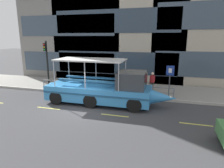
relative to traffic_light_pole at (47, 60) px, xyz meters
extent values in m
plane|color=#3D3D3F|center=(5.23, -3.69, -2.81)|extent=(120.00, 120.00, 0.00)
cube|color=gray|center=(5.23, 1.91, -2.72)|extent=(32.00, 4.80, 0.18)
cube|color=#B2ADA3|center=(5.23, -0.58, -2.72)|extent=(32.00, 0.18, 0.18)
cube|color=#DBD64C|center=(2.83, -4.40, -2.80)|extent=(1.80, 0.12, 0.01)
cube|color=#DBD64C|center=(7.63, -4.40, -2.80)|extent=(1.80, 0.12, 0.01)
cube|color=#DBD64C|center=(12.43, -4.40, -2.80)|extent=(1.80, 0.12, 0.01)
cube|color=#3D4C5B|center=(-0.52, 4.68, -0.77)|extent=(11.38, 0.06, 2.24)
cube|color=#3D4C5B|center=(-0.52, 4.68, 3.29)|extent=(11.38, 0.06, 2.24)
cube|color=#2D3D4C|center=(5.13, 4.68, -0.65)|extent=(13.24, 0.06, 2.37)
cube|color=#2D3D4C|center=(5.13, 4.68, 3.65)|extent=(13.24, 0.06, 2.37)
cube|color=#3D4C5B|center=(14.53, 4.68, -0.54)|extent=(10.19, 0.06, 2.49)
cube|color=#3D4C5B|center=(14.53, 4.68, 3.99)|extent=(10.19, 0.06, 2.49)
cylinder|color=gray|center=(5.46, -0.24, -1.83)|extent=(11.64, 0.07, 0.07)
cylinder|color=gray|center=(5.46, -0.24, -2.23)|extent=(11.64, 0.06, 0.06)
cylinder|color=gray|center=(-0.35, -0.24, -2.23)|extent=(0.09, 0.09, 0.79)
cylinder|color=gray|center=(1.31, -0.24, -2.23)|extent=(0.09, 0.09, 0.79)
cylinder|color=gray|center=(2.97, -0.24, -2.23)|extent=(0.09, 0.09, 0.79)
cylinder|color=gray|center=(4.63, -0.24, -2.23)|extent=(0.09, 0.09, 0.79)
cylinder|color=gray|center=(6.30, -0.24, -2.23)|extent=(0.09, 0.09, 0.79)
cylinder|color=gray|center=(7.96, -0.24, -2.23)|extent=(0.09, 0.09, 0.79)
cylinder|color=gray|center=(9.62, -0.24, -2.23)|extent=(0.09, 0.09, 0.79)
cylinder|color=gray|center=(11.28, -0.24, -2.23)|extent=(0.09, 0.09, 0.79)
cylinder|color=black|center=(0.00, 0.06, -0.45)|extent=(0.16, 0.16, 4.35)
cube|color=black|center=(0.00, -0.14, 1.17)|extent=(0.24, 0.20, 0.72)
sphere|color=red|center=(0.00, -0.25, 1.39)|extent=(0.14, 0.14, 0.14)
sphere|color=gold|center=(0.00, -0.25, 1.17)|extent=(0.14, 0.14, 0.14)
sphere|color=green|center=(0.00, -0.25, 0.95)|extent=(0.14, 0.14, 0.14)
cylinder|color=#4C4F54|center=(10.91, 0.06, -1.38)|extent=(0.08, 0.08, 2.49)
cube|color=navy|center=(10.91, 0.01, -0.48)|extent=(0.60, 0.04, 0.76)
cube|color=white|center=(10.91, -0.01, -0.48)|extent=(0.24, 0.01, 0.36)
cube|color=#388CD1|center=(5.83, -2.36, -1.99)|extent=(7.71, 2.51, 1.08)
cone|color=#388CD1|center=(10.55, -2.36, -1.99)|extent=(1.73, 1.02, 1.02)
cylinder|color=#388CD1|center=(1.98, -2.36, -1.99)|extent=(0.39, 1.02, 1.02)
cube|color=navy|center=(5.83, -3.63, -1.86)|extent=(7.71, 0.04, 0.12)
sphere|color=white|center=(10.98, -2.36, -1.94)|extent=(0.22, 0.22, 0.22)
cube|color=#33383D|center=(8.34, -2.36, -0.87)|extent=(1.93, 2.11, 1.16)
cube|color=silver|center=(5.25, -2.36, 0.44)|extent=(5.01, 2.31, 0.10)
cylinder|color=#B2B2B7|center=(7.64, -1.26, -0.53)|extent=(0.07, 0.07, 1.85)
cylinder|color=#B2B2B7|center=(7.64, -3.46, -0.53)|extent=(0.07, 0.07, 1.85)
cylinder|color=#B2B2B7|center=(5.25, -1.26, -0.53)|extent=(0.07, 0.07, 1.85)
cylinder|color=#B2B2B7|center=(5.25, -3.46, -0.53)|extent=(0.07, 0.07, 1.85)
cylinder|color=#B2B2B7|center=(2.87, -1.26, -0.53)|extent=(0.07, 0.07, 1.85)
cylinder|color=#B2B2B7|center=(2.87, -3.46, -0.53)|extent=(0.07, 0.07, 1.85)
cube|color=navy|center=(5.25, -1.76, -1.00)|extent=(4.61, 0.28, 0.12)
cube|color=navy|center=(5.25, -2.96, -1.00)|extent=(4.61, 0.28, 0.12)
cylinder|color=black|center=(8.72, -1.21, -2.31)|extent=(1.00, 0.28, 1.00)
cylinder|color=black|center=(8.72, -3.51, -2.31)|extent=(1.00, 0.28, 1.00)
cylinder|color=black|center=(5.64, -1.21, -2.31)|extent=(1.00, 0.28, 1.00)
cylinder|color=black|center=(5.64, -3.51, -2.31)|extent=(1.00, 0.28, 1.00)
cylinder|color=black|center=(2.94, -1.21, -2.31)|extent=(1.00, 0.28, 1.00)
cylinder|color=black|center=(2.94, -3.51, -2.31)|extent=(1.00, 0.28, 1.00)
cylinder|color=#47423D|center=(9.44, 1.03, -2.19)|extent=(0.11, 0.11, 0.88)
cylinder|color=#47423D|center=(9.57, 1.14, -2.19)|extent=(0.11, 0.11, 0.88)
cube|color=maroon|center=(9.51, 1.09, -1.44)|extent=(0.38, 0.36, 0.62)
cylinder|color=maroon|center=(9.34, 0.95, -1.47)|extent=(0.08, 0.08, 0.56)
cylinder|color=maroon|center=(9.67, 1.23, -1.47)|extent=(0.08, 0.08, 0.56)
sphere|color=beige|center=(9.51, 1.09, -0.98)|extent=(0.24, 0.24, 0.24)
camera|label=1|loc=(10.61, -15.61, 2.05)|focal=31.35mm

